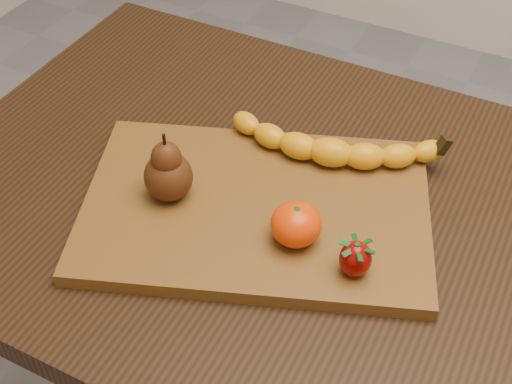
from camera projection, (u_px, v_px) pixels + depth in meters
The scene contains 6 objects.
table at pixel (283, 248), 1.03m from camera, with size 1.00×0.70×0.76m.
cutting_board at pixel (256, 208), 0.94m from camera, with size 0.45×0.30×0.02m, color brown.
banana at pixel (331, 152), 0.97m from camera, with size 0.26×0.07×0.04m, color #F1A10B, non-canonical shape.
pear at pixel (167, 166), 0.91m from camera, with size 0.06×0.06×0.10m, color #48220B, non-canonical shape.
mandarin at pixel (296, 224), 0.86m from camera, with size 0.06×0.06×0.05m, color #EC3A02.
strawberry at pixel (356, 258), 0.83m from camera, with size 0.04×0.04×0.05m, color #800403, non-canonical shape.
Camera 1 is at (0.28, -0.63, 1.43)m, focal length 50.00 mm.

